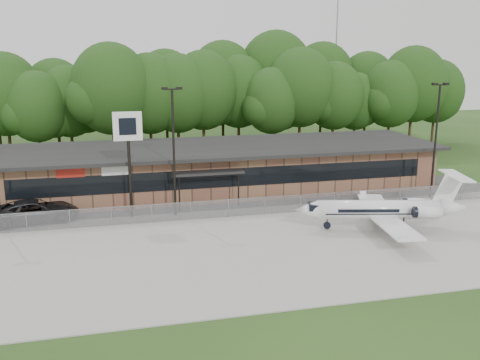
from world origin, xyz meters
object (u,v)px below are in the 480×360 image
object	(u,v)px
terminal	(218,167)
pole_sign	(128,138)
business_jet	(385,210)
suv	(35,211)

from	to	relation	value
terminal	pole_sign	xyz separation A→B (m)	(-8.43, -7.14, 4.25)
business_jet	terminal	bearing A→B (deg)	135.97
terminal	pole_sign	distance (m)	11.84
business_jet	suv	xyz separation A→B (m)	(-25.15, 8.01, -0.63)
business_jet	pole_sign	distance (m)	20.00
suv	pole_sign	xyz separation A→B (m)	(7.24, -0.59, 5.53)
terminal	suv	xyz separation A→B (m)	(-15.66, -6.55, -1.28)
terminal	business_jet	world-z (taller)	terminal
pole_sign	business_jet	bearing A→B (deg)	-22.67
suv	pole_sign	size ratio (longest dim) A/B	0.76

